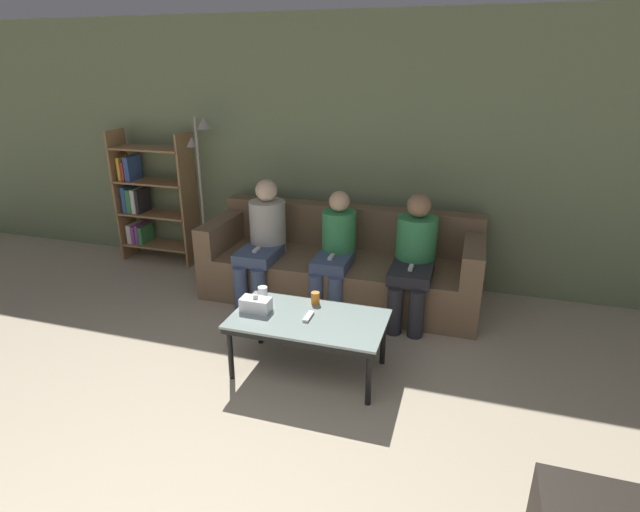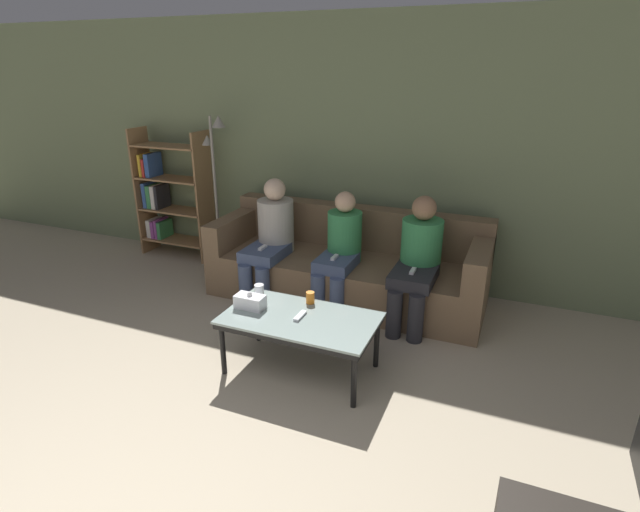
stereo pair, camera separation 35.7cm
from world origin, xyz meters
name	(u,v)px [view 1 (the left image)]	position (x,y,z in m)	size (l,w,h in m)	color
wall_back	(357,154)	(0.00, 3.88, 1.30)	(12.00, 0.06, 2.60)	#707F5B
couch	(341,266)	(0.00, 3.35, 0.30)	(2.59, 0.92, 0.83)	brown
coffee_table	(308,323)	(0.11, 2.01, 0.40)	(1.11, 0.62, 0.44)	#8C9E99
cup_near_left	(315,298)	(0.09, 2.25, 0.49)	(0.06, 0.06, 0.09)	orange
cup_near_right	(263,294)	(-0.31, 2.18, 0.50)	(0.07, 0.07, 0.11)	silver
tissue_box	(256,304)	(-0.29, 2.00, 0.49)	(0.22, 0.12, 0.13)	white
game_remote	(308,317)	(0.11, 2.01, 0.45)	(0.04, 0.15, 0.02)	white
bookshelf	(148,200)	(-2.35, 3.65, 0.71)	(0.88, 0.32, 1.47)	#9E754C
standing_lamp	(202,180)	(-1.54, 3.51, 1.02)	(0.31, 0.26, 1.66)	gray
seated_person_left_end	(264,237)	(-0.71, 3.14, 0.60)	(0.35, 0.70, 1.13)	#47567A
seated_person_mid_left	(336,248)	(0.00, 3.13, 0.57)	(0.32, 0.64, 1.07)	#47567A
seated_person_mid_right	(414,254)	(0.71, 3.13, 0.59)	(0.35, 0.73, 1.10)	#28282D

